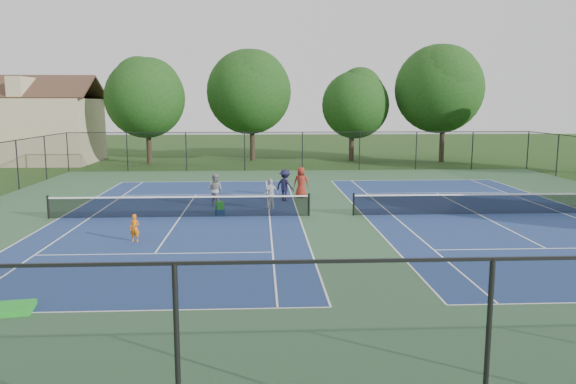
{
  "coord_description": "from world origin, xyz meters",
  "views": [
    {
      "loc": [
        -3.3,
        -25.57,
        5.19
      ],
      "look_at": [
        -2.07,
        -1.0,
        1.3
      ],
      "focal_mm": 35.0,
      "sensor_mm": 36.0,
      "label": 1
    }
  ],
  "objects_px": {
    "tree_back_a": "(147,94)",
    "ball_hopper": "(220,205)",
    "clapboard_house": "(36,128)",
    "child_player": "(135,228)",
    "tree_back_b": "(252,88)",
    "instructor": "(215,190)",
    "bystander_b": "(285,185)",
    "bystander_c": "(301,182)",
    "bystander_a": "(271,194)",
    "tree_back_d": "(444,85)",
    "ball_crate": "(220,212)",
    "tree_back_c": "(352,100)"
  },
  "relations": [
    {
      "from": "clapboard_house",
      "to": "bystander_c",
      "type": "bearing_deg",
      "value": -42.03
    },
    {
      "from": "bystander_b",
      "to": "tree_back_c",
      "type": "bearing_deg",
      "value": -69.66
    },
    {
      "from": "tree_back_d",
      "to": "bystander_a",
      "type": "distance_m",
      "value": 27.92
    },
    {
      "from": "tree_back_a",
      "to": "tree_back_c",
      "type": "height_order",
      "value": "tree_back_a"
    },
    {
      "from": "bystander_a",
      "to": "bystander_c",
      "type": "xyz_separation_m",
      "value": [
        1.75,
        3.42,
        0.09
      ]
    },
    {
      "from": "bystander_c",
      "to": "ball_hopper",
      "type": "xyz_separation_m",
      "value": [
        -4.18,
        -4.8,
        -0.39
      ]
    },
    {
      "from": "tree_back_a",
      "to": "instructor",
      "type": "relative_size",
      "value": 5.5
    },
    {
      "from": "tree_back_b",
      "to": "ball_hopper",
      "type": "height_order",
      "value": "tree_back_b"
    },
    {
      "from": "instructor",
      "to": "bystander_a",
      "type": "relative_size",
      "value": 1.09
    },
    {
      "from": "bystander_a",
      "to": "bystander_b",
      "type": "bearing_deg",
      "value": -150.51
    },
    {
      "from": "instructor",
      "to": "ball_crate",
      "type": "distance_m",
      "value": 2.61
    },
    {
      "from": "instructor",
      "to": "bystander_b",
      "type": "distance_m",
      "value": 3.84
    },
    {
      "from": "tree_back_b",
      "to": "instructor",
      "type": "bearing_deg",
      "value": -93.98
    },
    {
      "from": "tree_back_a",
      "to": "bystander_b",
      "type": "height_order",
      "value": "tree_back_a"
    },
    {
      "from": "instructor",
      "to": "bystander_c",
      "type": "bearing_deg",
      "value": -128.25
    },
    {
      "from": "tree_back_a",
      "to": "bystander_b",
      "type": "relative_size",
      "value": 5.35
    },
    {
      "from": "tree_back_d",
      "to": "ball_crate",
      "type": "xyz_separation_m",
      "value": [
        -18.21,
        -23.6,
        -6.68
      ]
    },
    {
      "from": "child_player",
      "to": "bystander_b",
      "type": "distance_m",
      "value": 10.64
    },
    {
      "from": "instructor",
      "to": "tree_back_d",
      "type": "bearing_deg",
      "value": -106.42
    },
    {
      "from": "clapboard_house",
      "to": "bystander_b",
      "type": "distance_m",
      "value": 29.71
    },
    {
      "from": "tree_back_a",
      "to": "ball_hopper",
      "type": "bearing_deg",
      "value": -71.74
    },
    {
      "from": "clapboard_house",
      "to": "child_player",
      "type": "relative_size",
      "value": 10.21
    },
    {
      "from": "clapboard_house",
      "to": "bystander_c",
      "type": "xyz_separation_m",
      "value": [
        21.97,
        -19.8,
        -2.24
      ]
    },
    {
      "from": "tree_back_a",
      "to": "tree_back_b",
      "type": "distance_m",
      "value": 9.24
    },
    {
      "from": "clapboard_house",
      "to": "child_player",
      "type": "distance_m",
      "value": 33.24
    },
    {
      "from": "bystander_c",
      "to": "clapboard_house",
      "type": "bearing_deg",
      "value": -36.06
    },
    {
      "from": "bystander_a",
      "to": "bystander_c",
      "type": "height_order",
      "value": "bystander_c"
    },
    {
      "from": "tree_back_d",
      "to": "bystander_c",
      "type": "xyz_separation_m",
      "value": [
        -14.03,
        -18.8,
        -5.97
      ]
    },
    {
      "from": "tree_back_a",
      "to": "bystander_c",
      "type": "relative_size",
      "value": 5.35
    },
    {
      "from": "bystander_a",
      "to": "ball_hopper",
      "type": "distance_m",
      "value": 2.81
    },
    {
      "from": "tree_back_c",
      "to": "bystander_c",
      "type": "bearing_deg",
      "value": -106.94
    },
    {
      "from": "tree_back_a",
      "to": "tree_back_b",
      "type": "xyz_separation_m",
      "value": [
        9.0,
        2.0,
        0.56
      ]
    },
    {
      "from": "ball_crate",
      "to": "tree_back_d",
      "type": "bearing_deg",
      "value": 52.34
    },
    {
      "from": "tree_back_b",
      "to": "tree_back_c",
      "type": "relative_size",
      "value": 1.19
    },
    {
      "from": "child_player",
      "to": "bystander_a",
      "type": "bearing_deg",
      "value": 61.63
    },
    {
      "from": "tree_back_b",
      "to": "ball_crate",
      "type": "height_order",
      "value": "tree_back_b"
    },
    {
      "from": "tree_back_d",
      "to": "tree_back_a",
      "type": "bearing_deg",
      "value": -180.0
    },
    {
      "from": "bystander_c",
      "to": "ball_crate",
      "type": "relative_size",
      "value": 4.44
    },
    {
      "from": "bystander_c",
      "to": "ball_crate",
      "type": "height_order",
      "value": "bystander_c"
    },
    {
      "from": "child_player",
      "to": "ball_crate",
      "type": "height_order",
      "value": "child_player"
    },
    {
      "from": "tree_back_a",
      "to": "child_player",
      "type": "xyz_separation_m",
      "value": [
        4.94,
        -28.59,
        -5.51
      ]
    },
    {
      "from": "child_player",
      "to": "ball_hopper",
      "type": "xyz_separation_m",
      "value": [
        2.85,
        4.99,
        -0.06
      ]
    },
    {
      "from": "bystander_c",
      "to": "ball_crate",
      "type": "bearing_deg",
      "value": 54.92
    },
    {
      "from": "clapboard_house",
      "to": "instructor",
      "type": "xyz_separation_m",
      "value": [
        17.39,
        -22.11,
        -2.26
      ]
    },
    {
      "from": "tree_back_a",
      "to": "ball_hopper",
      "type": "xyz_separation_m",
      "value": [
        7.79,
        -23.6,
        -5.57
      ]
    },
    {
      "from": "ball_crate",
      "to": "ball_hopper",
      "type": "height_order",
      "value": "ball_hopper"
    },
    {
      "from": "tree_back_a",
      "to": "ball_crate",
      "type": "height_order",
      "value": "tree_back_a"
    },
    {
      "from": "tree_back_c",
      "to": "bystander_a",
      "type": "distance_m",
      "value": 24.94
    },
    {
      "from": "tree_back_a",
      "to": "tree_back_b",
      "type": "relative_size",
      "value": 0.91
    },
    {
      "from": "tree_back_b",
      "to": "tree_back_c",
      "type": "distance_m",
      "value": 9.12
    }
  ]
}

